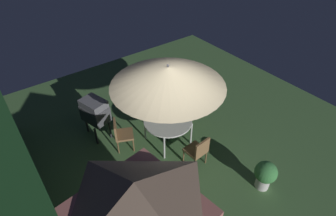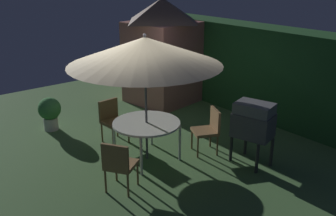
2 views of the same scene
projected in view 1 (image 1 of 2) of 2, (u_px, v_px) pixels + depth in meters
The scene contains 9 objects.
ground_plane at pixel (171, 152), 7.29m from camera, with size 11.00×11.00×0.00m, color #47703D.
hedge_backdrop at pixel (19, 197), 4.97m from camera, with size 6.86×0.89×2.19m.
patio_table at pixel (168, 122), 7.20m from camera, with size 1.28×1.28×0.76m.
patio_umbrella at pixel (168, 76), 6.32m from camera, with size 2.78×2.78×2.42m.
bbq_grill at pixel (95, 111), 7.31m from camera, with size 0.81×0.67×1.20m.
chair_near_shed at pixel (198, 150), 6.64m from camera, with size 0.50×0.49×0.90m.
chair_far_side at pixel (182, 101), 8.21m from camera, with size 0.64×0.64×0.90m.
chair_toward_hedge at pixel (121, 133), 7.12m from camera, with size 0.62×0.62×0.90m.
potted_plant_by_shed at pixel (265, 174), 6.17m from camera, with size 0.51×0.51×0.77m.
Camera 1 is at (-3.95, 3.05, 5.44)m, focal length 29.15 mm.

